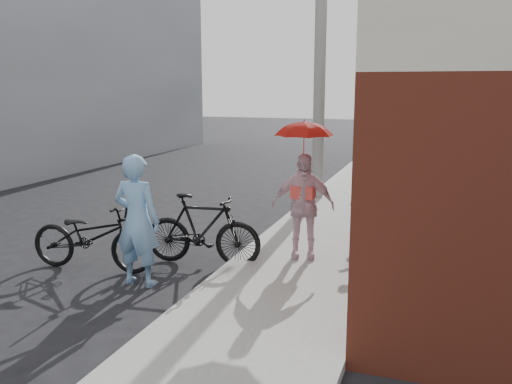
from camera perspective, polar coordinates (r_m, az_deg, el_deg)
The scene contains 11 objects.
ground at distance 8.65m, azimuth -9.81°, elevation -8.44°, with size 80.00×80.00×0.00m, color black.
sidewalk at distance 9.73m, azimuth 6.99°, elevation -5.76°, with size 2.20×24.00×0.12m, color gray.
curb at distance 10.02m, azimuth 0.47°, elevation -5.18°, with size 0.12×24.00×0.12m, color #9E9E99.
utility_pole at distance 13.45m, azimuth 6.75°, elevation 13.74°, with size 0.28×0.28×7.00m, color #9E9E99.
officer at distance 7.99m, azimuth -12.41°, elevation -2.95°, with size 0.71×0.46×1.93m, color #7EB1E0.
bike_left at distance 8.91m, azimuth -16.87°, elevation -4.50°, with size 0.72×2.08×1.09m, color black.
bike_right at distance 8.83m, azimuth -5.65°, elevation -3.96°, with size 0.55×1.94×1.17m, color black.
kimono_woman at distance 8.74m, azimuth 4.95°, elevation -1.44°, with size 1.00×0.42×1.71m, color beige.
parasol at distance 8.56m, azimuth 5.09°, elevation 6.73°, with size 0.89×0.89×0.78m, color red.
planter at distance 9.82m, azimuth 11.55°, elevation -4.75°, with size 0.39×0.39×0.21m, color black.
potted_plant at distance 9.71m, azimuth 11.65°, elevation -2.23°, with size 0.61×0.53×0.68m, color #376528.
Camera 1 is at (3.99, -7.12, 2.88)m, focal length 38.00 mm.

